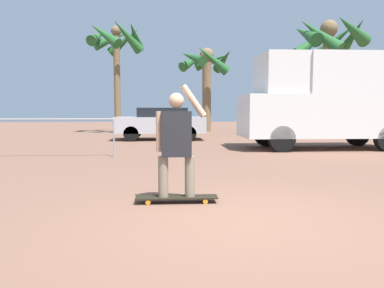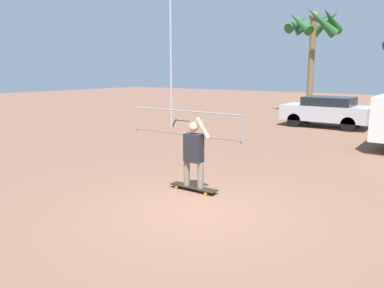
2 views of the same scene
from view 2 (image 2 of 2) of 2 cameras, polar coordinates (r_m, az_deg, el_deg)
The scene contains 7 objects.
ground_plane at distance 7.24m, azimuth 1.08°, elevation -10.05°, with size 80.00×80.00×0.00m, color brown.
skateboard at distance 8.35m, azimuth 0.24°, elevation -6.62°, with size 1.15×0.26×0.09m.
person_skateboarder at distance 8.14m, azimuth 0.24°, elevation -1.09°, with size 0.70×0.22×1.57m.
parked_car_silver at distance 18.79m, azimuth 19.85°, elevation 4.79°, with size 3.92×1.93×1.42m.
palm_tree_far_left at distance 24.67m, azimuth 18.06°, elevation 16.45°, with size 3.31×3.46×6.32m.
flagpole at distance 17.11m, azimuth -3.02°, elevation 15.12°, with size 0.98×0.12×6.57m.
plaza_railing_segment at distance 14.89m, azimuth -1.32°, elevation 4.59°, with size 5.34×0.05×1.08m.
Camera 2 is at (3.80, -5.58, 2.61)m, focal length 35.00 mm.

